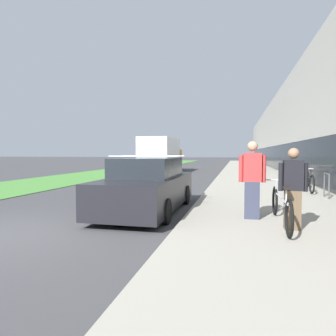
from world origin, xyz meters
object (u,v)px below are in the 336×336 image
(cruiser_bike_middle, at_px, (304,178))
(tandem_bicycle, at_px, (281,207))
(moving_truck, at_px, (161,155))
(bike_rack_hoop, at_px, (327,183))
(cruiser_bike_farthest, at_px, (293,175))
(person_rider, at_px, (293,189))
(cruiser_bike_nearest, at_px, (309,182))
(parked_sedan_curbside, at_px, (148,187))
(person_bystander, at_px, (252,180))

(cruiser_bike_middle, bearing_deg, tandem_bicycle, -104.72)
(tandem_bicycle, height_order, moving_truck, moving_truck)
(bike_rack_hoop, bearing_deg, cruiser_bike_farthest, 90.68)
(tandem_bicycle, xyz_separation_m, cruiser_bike_middle, (2.09, 7.94, 0.02))
(tandem_bicycle, height_order, person_rider, person_rider)
(person_rider, height_order, cruiser_bike_farthest, person_rider)
(bike_rack_hoop, xyz_separation_m, cruiser_bike_nearest, (-0.25, 1.42, -0.13))
(cruiser_bike_middle, distance_m, parked_sedan_curbside, 8.49)
(bike_rack_hoop, height_order, parked_sedan_curbside, parked_sedan_curbside)
(person_rider, xyz_separation_m, cruiser_bike_middle, (1.92, 8.30, -0.42))
(bike_rack_hoop, bearing_deg, person_rider, -111.77)
(tandem_bicycle, bearing_deg, cruiser_bike_nearest, 72.74)
(cruiser_bike_farthest, relative_size, parked_sedan_curbside, 0.37)
(person_bystander, relative_size, bike_rack_hoop, 2.12)
(person_rider, bearing_deg, cruiser_bike_middle, 76.96)
(cruiser_bike_nearest, distance_m, cruiser_bike_middle, 2.15)
(person_rider, distance_m, bike_rack_hoop, 5.11)
(cruiser_bike_farthest, distance_m, parked_sedan_curbside, 10.28)
(person_bystander, height_order, cruiser_bike_middle, person_bystander)
(person_rider, relative_size, bike_rack_hoop, 1.92)
(tandem_bicycle, height_order, person_bystander, person_bystander)
(person_bystander, relative_size, cruiser_bike_middle, 0.98)
(parked_sedan_curbside, relative_size, moving_truck, 0.68)
(person_rider, relative_size, cruiser_bike_middle, 0.88)
(tandem_bicycle, distance_m, cruiser_bike_nearest, 6.08)
(parked_sedan_curbside, bearing_deg, person_bystander, -18.68)
(cruiser_bike_nearest, bearing_deg, moving_truck, 125.39)
(cruiser_bike_farthest, bearing_deg, person_bystander, -104.75)
(person_bystander, bearing_deg, cruiser_bike_nearest, 65.90)
(person_bystander, xyz_separation_m, cruiser_bike_middle, (2.66, 7.45, -0.51))
(bike_rack_hoop, xyz_separation_m, cruiser_bike_farthest, (-0.07, 5.83, -0.15))
(cruiser_bike_farthest, bearing_deg, cruiser_bike_middle, -87.53)
(moving_truck, bearing_deg, parked_sedan_curbside, -77.04)
(person_bystander, distance_m, moving_truck, 19.40)
(person_rider, distance_m, person_bystander, 1.13)
(cruiser_bike_farthest, bearing_deg, person_rider, -99.79)
(moving_truck, bearing_deg, person_rider, -68.50)
(parked_sedan_curbside, xyz_separation_m, moving_truck, (-3.97, 17.23, 0.79))
(cruiser_bike_farthest, bearing_deg, parked_sedan_curbside, -121.41)
(person_rider, relative_size, moving_truck, 0.23)
(tandem_bicycle, distance_m, cruiser_bike_middle, 8.21)
(bike_rack_hoop, distance_m, parked_sedan_curbside, 6.17)
(cruiser_bike_middle, bearing_deg, cruiser_bike_farthest, 92.47)
(parked_sedan_curbside, height_order, moving_truck, moving_truck)
(cruiser_bike_middle, bearing_deg, moving_truck, 131.27)
(person_rider, bearing_deg, bike_rack_hoop, 68.23)
(tandem_bicycle, bearing_deg, moving_truck, 111.44)
(bike_rack_hoop, xyz_separation_m, moving_truck, (-9.39, 14.29, 0.84))
(tandem_bicycle, bearing_deg, parked_sedan_curbside, 156.85)
(bike_rack_hoop, height_order, moving_truck, moving_truck)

